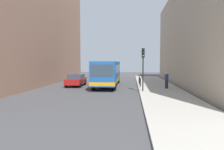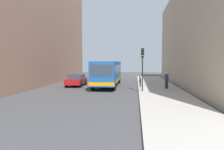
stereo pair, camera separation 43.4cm
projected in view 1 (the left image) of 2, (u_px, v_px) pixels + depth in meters
name	position (u px, v px, depth m)	size (l,w,h in m)	color
ground_plane	(109.00, 89.00, 23.03)	(80.00, 80.00, 0.00)	#424244
sidewalk	(159.00, 89.00, 22.53)	(4.40, 40.00, 0.15)	#ADA89E
building_left	(24.00, 22.00, 27.59)	(7.00, 32.00, 16.33)	#936B56
building_right	(207.00, 35.00, 25.57)	(7.00, 32.00, 12.45)	#B2A38C
bus	(108.00, 72.00, 25.97)	(2.67, 11.05, 3.00)	#19519E
car_beside_bus	(76.00, 80.00, 25.90)	(1.97, 4.46, 1.48)	maroon
traffic_light	(143.00, 61.00, 20.31)	(0.28, 0.33, 4.10)	black
bollard_near	(140.00, 83.00, 23.91)	(0.11, 0.11, 0.95)	black
bollard_mid	(140.00, 81.00, 26.14)	(0.11, 0.11, 0.95)	black
bollard_far	(139.00, 79.00, 28.38)	(0.11, 0.11, 0.95)	black
pedestrian_near_signal	(167.00, 80.00, 22.37)	(0.38, 0.38, 1.73)	#26262D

